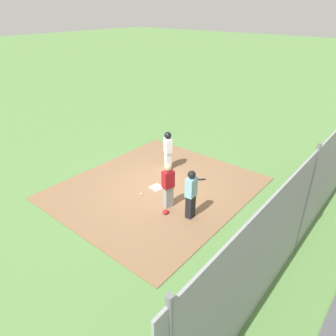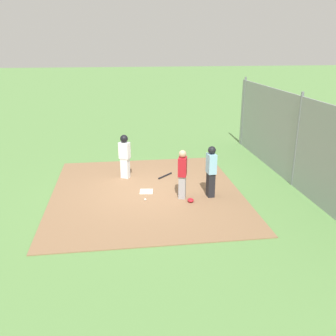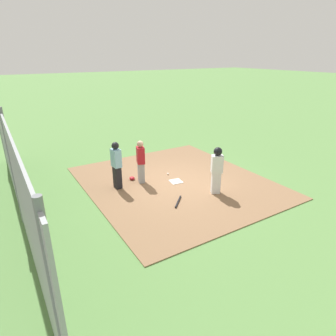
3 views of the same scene
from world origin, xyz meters
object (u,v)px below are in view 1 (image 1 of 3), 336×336
(home_plate, at_px, (156,187))
(baseball, at_px, (141,194))
(runner, at_px, (168,148))
(baseball_bat, at_px, (195,180))
(catcher, at_px, (168,185))
(umpire, at_px, (191,193))
(catcher_mask, at_px, (166,212))

(home_plate, relative_size, baseball, 5.95)
(baseball, bearing_deg, runner, 14.30)
(runner, height_order, baseball_bat, runner)
(catcher, xyz_separation_m, baseball, (-0.08, 1.23, -0.81))
(baseball_bat, bearing_deg, runner, -47.84)
(runner, xyz_separation_m, baseball_bat, (-0.08, -1.51, -0.93))
(catcher, relative_size, baseball_bat, 2.05)
(umpire, bearing_deg, home_plate, -22.29)
(umpire, xyz_separation_m, runner, (2.18, 2.76, 0.05))
(home_plate, xyz_separation_m, catcher_mask, (-1.05, -1.35, 0.05))
(baseball_bat, xyz_separation_m, catcher_mask, (-2.48, -0.51, 0.03))
(home_plate, distance_m, baseball, 0.75)
(catcher_mask, height_order, baseball, catcher_mask)
(home_plate, bearing_deg, catcher_mask, -127.91)
(baseball_bat, relative_size, catcher_mask, 3.32)
(catcher_mask, distance_m, baseball, 1.48)
(baseball_bat, xyz_separation_m, baseball, (-2.17, 0.94, 0.01))
(catcher_mask, xyz_separation_m, baseball, (0.31, 1.45, -0.02))
(home_plate, relative_size, umpire, 0.25)
(home_plate, distance_m, catcher_mask, 1.71)
(runner, bearing_deg, baseball, 42.81)
(home_plate, bearing_deg, catcher, -120.24)
(home_plate, xyz_separation_m, baseball, (-0.74, 0.10, 0.03))
(baseball_bat, bearing_deg, catcher_mask, 56.85)
(catcher, distance_m, runner, 2.83)
(home_plate, height_order, catcher, catcher)
(catcher, bearing_deg, umpire, -164.04)
(runner, bearing_deg, catcher, 68.28)
(baseball_bat, distance_m, baseball, 2.36)
(home_plate, relative_size, baseball_bat, 0.55)
(catcher, bearing_deg, home_plate, -13.94)
(umpire, distance_m, runner, 3.52)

